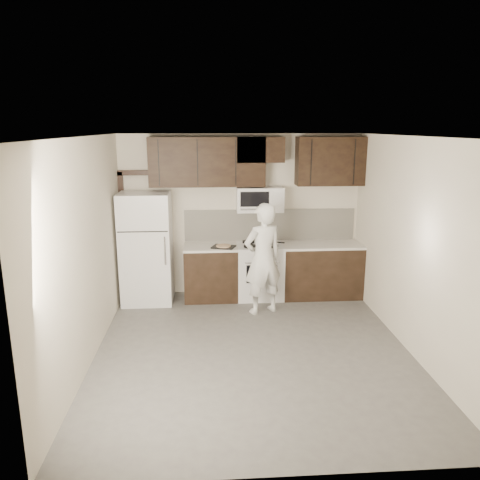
{
  "coord_description": "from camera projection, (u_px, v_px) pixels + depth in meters",
  "views": [
    {
      "loc": [
        -0.54,
        -5.5,
        2.82
      ],
      "look_at": [
        -0.1,
        0.9,
        1.25
      ],
      "focal_mm": 35.0,
      "sensor_mm": 36.0,
      "label": 1
    }
  ],
  "objects": [
    {
      "name": "floor",
      "position": [
        253.0,
        350.0,
        6.04
      ],
      "size": [
        4.5,
        4.5,
        0.0
      ],
      "primitive_type": "plane",
      "color": "#524F4D",
      "rests_on": "ground"
    },
    {
      "name": "door_trim",
      "position": [
        126.0,
        223.0,
        7.76
      ],
      "size": [
        0.5,
        0.08,
        2.12
      ],
      "color": "black",
      "rests_on": "floor"
    },
    {
      "name": "pizza",
      "position": [
        224.0,
        246.0,
        7.54
      ],
      "size": [
        0.31,
        0.31,
        0.02
      ],
      "primitive_type": "cylinder",
      "rotation": [
        0.0,
        0.0,
        -0.34
      ],
      "color": "beige",
      "rests_on": "baking_tray"
    },
    {
      "name": "backsplash",
      "position": [
        270.0,
        225.0,
        7.96
      ],
      "size": [
        2.9,
        0.02,
        0.54
      ],
      "primitive_type": "cube",
      "color": "silver",
      "rests_on": "counter_run"
    },
    {
      "name": "person",
      "position": [
        263.0,
        259.0,
        7.08
      ],
      "size": [
        0.74,
        0.62,
        1.72
      ],
      "primitive_type": "imported",
      "rotation": [
        0.0,
        0.0,
        3.53
      ],
      "color": "silver",
      "rests_on": "floor"
    },
    {
      "name": "saucepan",
      "position": [
        272.0,
        243.0,
        7.57
      ],
      "size": [
        0.28,
        0.18,
        0.16
      ],
      "color": "silver",
      "rests_on": "stove"
    },
    {
      "name": "stove",
      "position": [
        260.0,
        271.0,
        7.83
      ],
      "size": [
        0.76,
        0.66,
        0.94
      ],
      "color": "silver",
      "rests_on": "floor"
    },
    {
      "name": "upper_cabinets",
      "position": [
        254.0,
        160.0,
        7.52
      ],
      "size": [
        3.48,
        0.35,
        0.78
      ],
      "color": "black",
      "rests_on": "back_wall"
    },
    {
      "name": "microwave",
      "position": [
        260.0,
        199.0,
        7.66
      ],
      "size": [
        0.76,
        0.42,
        0.4
      ],
      "color": "silver",
      "rests_on": "upper_cabinets"
    },
    {
      "name": "baking_tray",
      "position": [
        224.0,
        247.0,
        7.54
      ],
      "size": [
        0.42,
        0.37,
        0.02
      ],
      "primitive_type": "cube",
      "rotation": [
        0.0,
        0.0,
        -0.34
      ],
      "color": "black",
      "rests_on": "counter_run"
    },
    {
      "name": "counter_run",
      "position": [
        278.0,
        271.0,
        7.85
      ],
      "size": [
        2.95,
        0.64,
        0.91
      ],
      "color": "black",
      "rests_on": "floor"
    },
    {
      "name": "refrigerator",
      "position": [
        147.0,
        248.0,
        7.55
      ],
      "size": [
        0.8,
        0.76,
        1.8
      ],
      "color": "silver",
      "rests_on": "floor"
    },
    {
      "name": "ceiling",
      "position": [
        254.0,
        136.0,
        5.4
      ],
      "size": [
        4.5,
        4.5,
        0.0
      ],
      "primitive_type": "plane",
      "rotation": [
        3.14,
        0.0,
        0.0
      ],
      "color": "white",
      "rests_on": "back_wall"
    },
    {
      "name": "back_wall",
      "position": [
        241.0,
        215.0,
        7.9
      ],
      "size": [
        4.0,
        0.0,
        4.0
      ],
      "primitive_type": "plane",
      "rotation": [
        1.57,
        0.0,
        0.0
      ],
      "color": "beige",
      "rests_on": "ground"
    }
  ]
}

